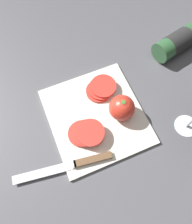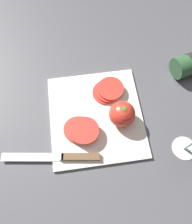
# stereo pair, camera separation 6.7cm
# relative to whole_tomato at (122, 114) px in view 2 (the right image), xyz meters

# --- Properties ---
(ground_plane) EXTENTS (3.00, 3.00, 0.00)m
(ground_plane) POSITION_rel_whole_tomato_xyz_m (-0.08, 0.09, -0.05)
(ground_plane) COLOR #4C4C51
(cutting_board) EXTENTS (0.31, 0.29, 0.01)m
(cutting_board) POSITION_rel_whole_tomato_xyz_m (0.02, 0.08, -0.05)
(cutting_board) COLOR silver
(cutting_board) RESTS_ON ground_plane
(whole_tomato) EXTENTS (0.08, 0.08, 0.08)m
(whole_tomato) POSITION_rel_whole_tomato_xyz_m (0.00, 0.00, 0.00)
(whole_tomato) COLOR red
(whole_tomato) RESTS_ON cutting_board
(knife) EXTENTS (0.06, 0.29, 0.01)m
(knife) POSITION_rel_whole_tomato_xyz_m (-0.10, 0.17, -0.03)
(knife) COLOR silver
(knife) RESTS_ON cutting_board
(tomato_slice_stack_near) EXTENTS (0.10, 0.11, 0.03)m
(tomato_slice_stack_near) POSITION_rel_whole_tomato_xyz_m (-0.03, 0.13, -0.02)
(tomato_slice_stack_near) COLOR red
(tomato_slice_stack_near) RESTS_ON cutting_board
(tomato_slice_stack_far) EXTENTS (0.09, 0.10, 0.02)m
(tomato_slice_stack_far) POSITION_rel_whole_tomato_xyz_m (0.10, 0.03, -0.03)
(tomato_slice_stack_far) COLOR red
(tomato_slice_stack_far) RESTS_ON cutting_board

